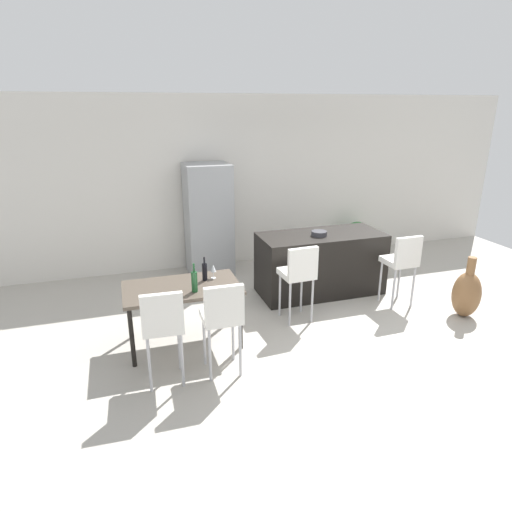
% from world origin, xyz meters
% --- Properties ---
extents(ground_plane, '(10.00, 10.00, 0.00)m').
position_xyz_m(ground_plane, '(0.00, 0.00, 0.00)').
color(ground_plane, '#ADA89E').
extents(back_wall, '(10.00, 0.12, 2.90)m').
position_xyz_m(back_wall, '(0.00, 2.77, 1.45)').
color(back_wall, silver).
rests_on(back_wall, ground_plane).
extents(kitchen_island, '(1.85, 0.80, 0.92)m').
position_xyz_m(kitchen_island, '(0.43, 1.00, 0.46)').
color(kitchen_island, black).
rests_on(kitchen_island, ground_plane).
extents(bar_chair_left, '(0.42, 0.42, 1.05)m').
position_xyz_m(bar_chair_left, '(-0.26, 0.22, 0.70)').
color(bar_chair_left, white).
rests_on(bar_chair_left, ground_plane).
extents(bar_chair_middle, '(0.41, 0.41, 1.05)m').
position_xyz_m(bar_chair_middle, '(1.28, 0.22, 0.70)').
color(bar_chair_middle, white).
rests_on(bar_chair_middle, ground_plane).
extents(dining_table, '(1.33, 0.77, 0.74)m').
position_xyz_m(dining_table, '(-1.78, 0.09, 0.67)').
color(dining_table, '#4C4238').
rests_on(dining_table, ground_plane).
extents(dining_chair_near, '(0.42, 0.42, 1.05)m').
position_xyz_m(dining_chair_near, '(-2.08, -0.65, 0.70)').
color(dining_chair_near, white).
rests_on(dining_chair_near, ground_plane).
extents(dining_chair_far, '(0.41, 0.41, 1.05)m').
position_xyz_m(dining_chair_far, '(-1.48, -0.65, 0.70)').
color(dining_chair_far, white).
rests_on(dining_chair_far, ground_plane).
extents(wine_bottle_left, '(0.06, 0.06, 0.29)m').
position_xyz_m(wine_bottle_left, '(-1.48, 0.20, 0.85)').
color(wine_bottle_left, black).
rests_on(wine_bottle_left, dining_table).
extents(wine_bottle_middle, '(0.07, 0.07, 0.33)m').
position_xyz_m(wine_bottle_middle, '(-1.66, -0.10, 0.87)').
color(wine_bottle_middle, '#194723').
rests_on(wine_bottle_middle, dining_table).
extents(wine_glass_right, '(0.07, 0.07, 0.17)m').
position_xyz_m(wine_glass_right, '(-1.37, 0.23, 0.86)').
color(wine_glass_right, silver).
rests_on(wine_glass_right, dining_table).
extents(refrigerator, '(0.72, 0.68, 1.84)m').
position_xyz_m(refrigerator, '(-1.00, 2.33, 0.92)').
color(refrigerator, '#939699').
rests_on(refrigerator, ground_plane).
extents(fruit_bowl, '(0.22, 0.22, 0.07)m').
position_xyz_m(fruit_bowl, '(0.35, 0.94, 0.96)').
color(fruit_bowl, '#333338').
rests_on(fruit_bowl, kitchen_island).
extents(floor_vase, '(0.37, 0.37, 0.84)m').
position_xyz_m(floor_vase, '(1.95, -0.34, 0.33)').
color(floor_vase, brown).
rests_on(floor_vase, ground_plane).
extents(potted_plant, '(0.47, 0.47, 0.66)m').
position_xyz_m(potted_plant, '(1.82, 2.32, 0.40)').
color(potted_plant, beige).
rests_on(potted_plant, ground_plane).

